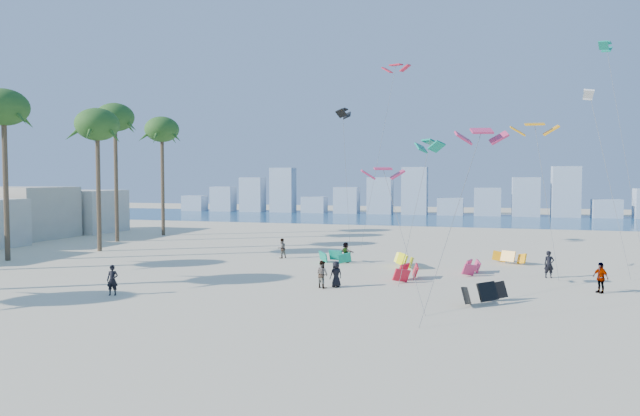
# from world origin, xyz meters

# --- Properties ---
(ground) EXTENTS (220.00, 220.00, 0.00)m
(ground) POSITION_xyz_m (0.00, 0.00, 0.00)
(ground) COLOR beige
(ground) RESTS_ON ground
(ocean) EXTENTS (220.00, 220.00, 0.00)m
(ocean) POSITION_xyz_m (0.00, 72.00, 0.01)
(ocean) COLOR navy
(ocean) RESTS_ON ground
(kitesurfer_near) EXTENTS (0.70, 0.56, 1.68)m
(kitesurfer_near) POSITION_xyz_m (-6.27, 6.86, 0.84)
(kitesurfer_near) COLOR black
(kitesurfer_near) RESTS_ON ground
(kitesurfer_mid) EXTENTS (0.99, 0.93, 1.62)m
(kitesurfer_mid) POSITION_xyz_m (4.24, 12.13, 0.81)
(kitesurfer_mid) COLOR gray
(kitesurfer_mid) RESTS_ON ground
(kitesurfers_far) EXTENTS (28.18, 11.61, 1.88)m
(kitesurfers_far) POSITION_xyz_m (12.92, 17.56, 0.85)
(kitesurfers_far) COLOR black
(kitesurfers_far) RESTS_ON ground
(grounded_kites) EXTENTS (15.68, 17.81, 1.04)m
(grounded_kites) POSITION_xyz_m (10.23, 18.13, 0.46)
(grounded_kites) COLOR red
(grounded_kites) RESTS_ON ground
(flying_kites) EXTENTS (33.84, 33.09, 18.47)m
(flying_kites) POSITION_xyz_m (15.76, 23.40, 11.71)
(flying_kites) COLOR #CF2E5F
(flying_kites) RESTS_ON ground
(palm_row) EXTENTS (9.43, 44.80, 14.02)m
(palm_row) POSITION_xyz_m (-22.38, 16.19, 10.87)
(palm_row) COLOR brown
(palm_row) RESTS_ON ground
(distant_skyline) EXTENTS (85.00, 3.00, 8.40)m
(distant_skyline) POSITION_xyz_m (-1.19, 82.00, 3.09)
(distant_skyline) COLOR #9EADBF
(distant_skyline) RESTS_ON ground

